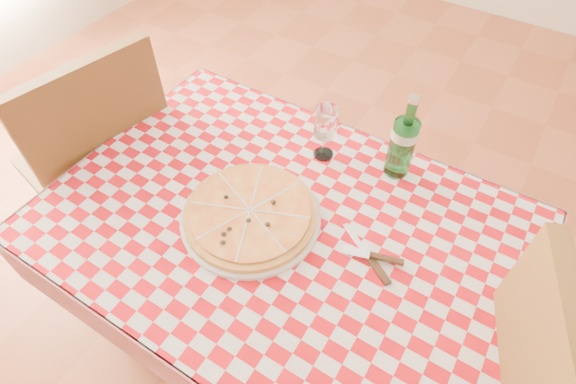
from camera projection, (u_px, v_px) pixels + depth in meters
name	position (u px, v px, depth m)	size (l,w,h in m)	color
dining_table	(283.00, 244.00, 1.29)	(1.20, 0.80, 0.75)	brown
tablecloth	(283.00, 224.00, 1.22)	(1.30, 0.90, 0.01)	#A10912
chair_far	(102.00, 157.00, 1.62)	(0.55, 0.55, 1.03)	brown
pizza_plate	(250.00, 213.00, 1.21)	(0.38, 0.38, 0.05)	#BA833E
water_bottle	(404.00, 137.00, 1.24)	(0.08, 0.08, 0.27)	#196727
wine_glass	(325.00, 133.00, 1.32)	(0.07, 0.07, 0.18)	white
cutlery	(369.00, 256.00, 1.14)	(0.22, 0.18, 0.02)	silver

